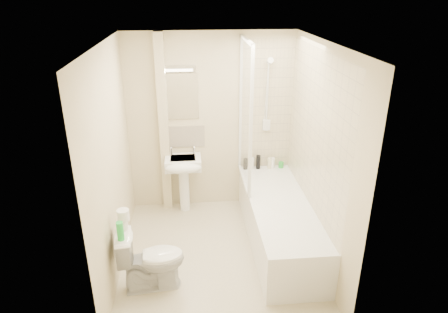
{
  "coord_description": "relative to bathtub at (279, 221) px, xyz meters",
  "views": [
    {
      "loc": [
        -0.29,
        -3.83,
        2.89
      ],
      "look_at": [
        0.08,
        0.2,
        1.16
      ],
      "focal_mm": 32.0,
      "sensor_mm": 36.0,
      "label": 1
    }
  ],
  "objects": [
    {
      "name": "wall_back",
      "position": [
        -0.75,
        1.05,
        0.91
      ],
      "size": [
        2.2,
        0.02,
        2.4
      ],
      "primitive_type": "cube",
      "color": "beige",
      "rests_on": "ground"
    },
    {
      "name": "ceiling",
      "position": [
        -0.75,
        -0.2,
        2.11
      ],
      "size": [
        2.2,
        2.5,
        0.02
      ],
      "primitive_type": "cube",
      "color": "white",
      "rests_on": "wall_back"
    },
    {
      "name": "bottle_white_b",
      "position": [
        0.11,
        0.96,
        0.34
      ],
      "size": [
        0.05,
        0.05,
        0.15
      ],
      "primitive_type": "cylinder",
      "color": "white",
      "rests_on": "bathtub"
    },
    {
      "name": "toilet_roll_lower",
      "position": [
        -1.73,
        -0.59,
        0.43
      ],
      "size": [
        0.11,
        0.11,
        0.1
      ],
      "primitive_type": "cylinder",
      "color": "white",
      "rests_on": "toilet"
    },
    {
      "name": "bottle_cream",
      "position": [
        0.06,
        0.96,
        0.34
      ],
      "size": [
        0.06,
        0.06,
        0.15
      ],
      "primitive_type": "cylinder",
      "color": "beige",
      "rests_on": "bathtub"
    },
    {
      "name": "pipe_boxing",
      "position": [
        -1.37,
        0.99,
        0.91
      ],
      "size": [
        0.12,
        0.12,
        2.4
      ],
      "primitive_type": "cube",
      "color": "beige",
      "rests_on": "ground"
    },
    {
      "name": "shower_fixture",
      "position": [
        -0.0,
        0.99,
        1.26
      ],
      "size": [
        0.1,
        0.16,
        0.99
      ],
      "color": "white",
      "rests_on": "wall_back"
    },
    {
      "name": "tile_right",
      "position": [
        0.34,
        0.0,
        1.14
      ],
      "size": [
        0.01,
        2.1,
        1.75
      ],
      "primitive_type": "cube",
      "color": "beige",
      "rests_on": "wall_right"
    },
    {
      "name": "toilet_roll_upper",
      "position": [
        -1.71,
        -0.58,
        0.54
      ],
      "size": [
        0.12,
        0.12,
        0.11
      ],
      "primitive_type": "cylinder",
      "color": "white",
      "rests_on": "toilet_roll_lower"
    },
    {
      "name": "bottle_green",
      "position": [
        0.23,
        0.96,
        0.3
      ],
      "size": [
        0.07,
        0.07,
        0.08
      ],
      "primitive_type": "cylinder",
      "color": "green",
      "rests_on": "bathtub"
    },
    {
      "name": "bottle_black_a",
      "position": [
        -0.28,
        0.96,
        0.34
      ],
      "size": [
        0.06,
        0.06,
        0.16
      ],
      "primitive_type": "cylinder",
      "color": "black",
      "rests_on": "bathtub"
    },
    {
      "name": "pedestal_sink",
      "position": [
        -1.13,
        0.81,
        0.35
      ],
      "size": [
        0.47,
        0.45,
        0.92
      ],
      "color": "white",
      "rests_on": "ground"
    },
    {
      "name": "bottle_black_b",
      "position": [
        -0.1,
        0.96,
        0.36
      ],
      "size": [
        0.06,
        0.06,
        0.19
      ],
      "primitive_type": "cylinder",
      "color": "black",
      "rests_on": "bathtub"
    },
    {
      "name": "bathtub",
      "position": [
        0.0,
        0.0,
        0.0
      ],
      "size": [
        0.7,
        2.1,
        0.55
      ],
      "color": "white",
      "rests_on": "ground"
    },
    {
      "name": "shower_screen",
      "position": [
        -0.35,
        0.6,
        1.16
      ],
      "size": [
        0.04,
        0.92,
        1.8
      ],
      "color": "white",
      "rests_on": "bathtub"
    },
    {
      "name": "mirror",
      "position": [
        -1.13,
        1.04,
        1.29
      ],
      "size": [
        0.46,
        0.01,
        0.6
      ],
      "primitive_type": "cube",
      "color": "white",
      "rests_on": "wall_back"
    },
    {
      "name": "wall_left",
      "position": [
        -1.85,
        -0.2,
        0.91
      ],
      "size": [
        0.02,
        2.5,
        2.4
      ],
      "primitive_type": "cube",
      "color": "beige",
      "rests_on": "ground"
    },
    {
      "name": "tile_back",
      "position": [
        0.0,
        1.04,
        1.14
      ],
      "size": [
        0.7,
        0.01,
        1.75
      ],
      "primitive_type": "cube",
      "color": "beige",
      "rests_on": "wall_back"
    },
    {
      "name": "bottle_white_a",
      "position": [
        -0.19,
        0.96,
        0.34
      ],
      "size": [
        0.06,
        0.06,
        0.16
      ],
      "primitive_type": "cylinder",
      "color": "white",
      "rests_on": "bathtub"
    },
    {
      "name": "floor",
      "position": [
        -0.75,
        -0.2,
        -0.29
      ],
      "size": [
        2.5,
        2.5,
        0.0
      ],
      "primitive_type": "plane",
      "color": "beige",
      "rests_on": "ground"
    },
    {
      "name": "toilet",
      "position": [
        -1.47,
        -0.65,
        0.05
      ],
      "size": [
        0.52,
        0.74,
        0.68
      ],
      "primitive_type": "imported",
      "rotation": [
        0.0,
        0.0,
        1.68
      ],
      "color": "white",
      "rests_on": "ground"
    },
    {
      "name": "strip_light",
      "position": [
        -1.13,
        1.02,
        1.66
      ],
      "size": [
        0.42,
        0.07,
        0.07
      ],
      "primitive_type": "cube",
      "color": "silver",
      "rests_on": "wall_back"
    },
    {
      "name": "splashback",
      "position": [
        -1.13,
        1.04,
        0.74
      ],
      "size": [
        0.6,
        0.02,
        0.3
      ],
      "primitive_type": "cube",
      "color": "beige",
      "rests_on": "wall_back"
    },
    {
      "name": "green_bottle",
      "position": [
        -1.72,
        -0.78,
        0.48
      ],
      "size": [
        0.07,
        0.07,
        0.19
      ],
      "primitive_type": "cylinder",
      "color": "green",
      "rests_on": "toilet"
    },
    {
      "name": "wall_right",
      "position": [
        0.35,
        -0.2,
        0.91
      ],
      "size": [
        0.02,
        2.5,
        2.4
      ],
      "primitive_type": "cube",
      "color": "beige",
      "rests_on": "ground"
    }
  ]
}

